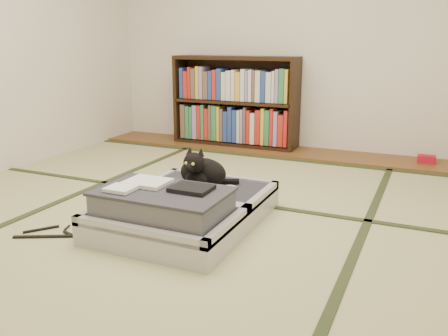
% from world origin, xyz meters
% --- Properties ---
extents(floor, '(4.50, 4.50, 0.00)m').
position_xyz_m(floor, '(0.00, 0.00, 0.00)').
color(floor, tan).
rests_on(floor, ground).
extents(wood_strip, '(4.00, 0.50, 0.02)m').
position_xyz_m(wood_strip, '(0.00, 2.00, 0.01)').
color(wood_strip, brown).
rests_on(wood_strip, ground).
extents(red_item, '(0.16, 0.10, 0.07)m').
position_xyz_m(red_item, '(1.28, 2.03, 0.06)').
color(red_item, red).
rests_on(red_item, wood_strip).
extents(tatami_borders, '(4.00, 4.50, 0.01)m').
position_xyz_m(tatami_borders, '(0.00, 0.49, 0.00)').
color(tatami_borders, '#2D381E').
rests_on(tatami_borders, ground).
extents(bookcase, '(1.31, 0.30, 0.92)m').
position_xyz_m(bookcase, '(-0.59, 2.07, 0.45)').
color(bookcase, black).
rests_on(bookcase, wood_strip).
extents(suitcase, '(0.81, 1.08, 0.32)m').
position_xyz_m(suitcase, '(-0.00, -0.14, 0.11)').
color(suitcase, '#B4B3B9').
rests_on(suitcase, floor).
extents(cat, '(0.36, 0.36, 0.29)m').
position_xyz_m(cat, '(-0.02, 0.15, 0.26)').
color(cat, black).
rests_on(cat, suitcase).
extents(cable_coil, '(0.11, 0.11, 0.03)m').
position_xyz_m(cable_coil, '(0.16, 0.18, 0.17)').
color(cable_coil, white).
rests_on(cable_coil, suitcase).
extents(hanger, '(0.41, 0.28, 0.01)m').
position_xyz_m(hanger, '(-0.61, -0.56, 0.01)').
color(hanger, black).
rests_on(hanger, floor).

